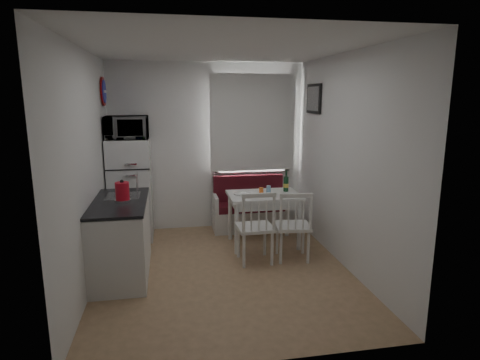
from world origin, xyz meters
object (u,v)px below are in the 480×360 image
at_px(fridge, 131,189).
at_px(kettle, 122,191).
at_px(microwave, 127,127).
at_px(chair_left, 257,220).
at_px(wine_bottle, 286,181).
at_px(chair_right, 295,219).
at_px(dining_table, 264,200).
at_px(kitchen_counter, 121,237).
at_px(bench, 250,212).

xyz_separation_m(fridge, kettle, (0.03, -1.31, 0.28)).
relative_size(microwave, kettle, 2.34).
height_order(chair_left, wine_bottle, wine_bottle).
xyz_separation_m(chair_right, microwave, (-2.11, 1.22, 1.08)).
relative_size(fridge, wine_bottle, 4.97).
relative_size(dining_table, kettle, 3.97).
xyz_separation_m(kitchen_counter, wine_bottle, (2.23, 0.74, 0.44)).
relative_size(dining_table, fridge, 0.67).
height_order(bench, chair_left, chair_left).
xyz_separation_m(bench, microwave, (-1.81, -0.16, 1.37)).
xyz_separation_m(dining_table, microwave, (-1.86, 0.55, 0.99)).
relative_size(kitchen_counter, chair_right, 2.67).
relative_size(bench, wine_bottle, 3.94).
xyz_separation_m(bench, fridge, (-1.81, -0.11, 0.47)).
xyz_separation_m(bench, dining_table, (0.05, -0.71, 0.38)).
bearing_deg(dining_table, kettle, -158.83).
distance_m(microwave, kettle, 1.41).
bearing_deg(kitchen_counter, wine_bottle, 18.37).
bearing_deg(kettle, kitchen_counter, 128.63).
bearing_deg(bench, chair_left, -98.19).
height_order(kitchen_counter, dining_table, kitchen_counter).
relative_size(bench, fridge, 0.79).
relative_size(fridge, kettle, 5.96).
xyz_separation_m(chair_left, fridge, (-1.61, 1.27, 0.16)).
xyz_separation_m(chair_left, wine_bottle, (0.60, 0.77, 0.31)).
bearing_deg(kettle, chair_left, 1.25).
distance_m(chair_left, fridge, 2.06).
xyz_separation_m(kitchen_counter, kettle, (0.05, -0.06, 0.57)).
bearing_deg(fridge, bench, 3.40).
height_order(fridge, kettle, fridge).
bearing_deg(wine_bottle, fridge, 167.14).
bearing_deg(bench, dining_table, -85.87).
height_order(kitchen_counter, fridge, fridge).
relative_size(chair_left, microwave, 0.87).
distance_m(dining_table, chair_left, 0.72).
xyz_separation_m(kitchen_counter, chair_left, (1.63, -0.03, 0.13)).
distance_m(bench, kettle, 2.39).
bearing_deg(microwave, chair_left, -37.20).
distance_m(kitchen_counter, chair_right, 2.13).
height_order(microwave, kettle, microwave).
distance_m(kitchen_counter, kettle, 0.58).
relative_size(kitchen_counter, dining_table, 1.33).
bearing_deg(chair_left, kitchen_counter, 177.26).
relative_size(kitchen_counter, kettle, 5.27).
xyz_separation_m(microwave, wine_bottle, (2.21, -0.45, -0.76)).
bearing_deg(dining_table, bench, 94.31).
bearing_deg(fridge, dining_table, -18.00).
relative_size(bench, microwave, 2.02).
bearing_deg(chair_right, kitchen_counter, -173.23).
bearing_deg(chair_right, dining_table, 118.04).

